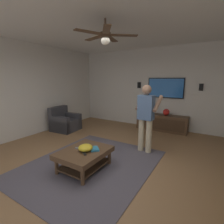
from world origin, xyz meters
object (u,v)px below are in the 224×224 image
coffee_table (84,155)px  person_standing (146,115)px  media_console (162,123)px  remote_black (84,153)px  ceiling_fan (105,37)px  bowl (86,148)px  tv (166,88)px  vase_round (166,112)px  armchair (65,122)px  wall_speaker_right (139,85)px  book (94,149)px  remote_grey (79,148)px  wall_speaker_left (201,87)px  remote_white (86,148)px

coffee_table → person_standing: bearing=-26.9°
person_standing → media_console: bearing=7.1°
remote_black → ceiling_fan: size_ratio=0.13×
bowl → media_console: bearing=-9.2°
tv → vase_round: size_ratio=5.60×
armchair → remote_black: 3.01m
media_console → bowl: (-3.41, 0.55, 0.19)m
wall_speaker_right → ceiling_fan: bearing=-168.8°
media_console → book: size_ratio=7.73×
bowl → remote_grey: 0.18m
person_standing → remote_black: 1.75m
armchair → ceiling_fan: ceiling_fan is taller
remote_grey → tv: bearing=56.7°
tv → person_standing: (-2.22, -0.13, -0.53)m
remote_black → ceiling_fan: ceiling_fan is taller
bowl → vase_round: bearing=-11.3°
tv → wall_speaker_left: 1.10m
media_console → vase_round: bearing=89.8°
coffee_table → ceiling_fan: 2.29m
tv → remote_black: tv is taller
armchair → remote_grey: 2.74m
wall_speaker_left → wall_speaker_right: (0.00, 2.09, 0.02)m
remote_white → wall_speaker_right: (3.59, 0.40, 1.13)m
book → wall_speaker_left: wall_speaker_left is taller
coffee_table → person_standing: 1.72m
bowl → wall_speaker_right: wall_speaker_right is taller
remote_black → vase_round: 3.59m
person_standing → wall_speaker_left: (2.23, -0.97, 0.59)m
wall_speaker_left → bowl: bearing=155.8°
remote_black → remote_grey: bearing=7.8°
tv → remote_grey: tv is taller
armchair → book: (-1.53, -2.47, 0.14)m
person_standing → remote_grey: bearing=152.6°
coffee_table → remote_grey: remote_grey is taller
book → media_console: bearing=-55.5°
person_standing → vase_round: size_ratio=7.45×
wall_speaker_right → person_standing: bearing=-153.4°
person_standing → ceiling_fan: ceiling_fan is taller
vase_round → wall_speaker_right: (0.25, 1.12, 0.88)m
ceiling_fan → vase_round: bearing=-9.0°
remote_grey → book: book is taller
book → wall_speaker_right: size_ratio=1.00×
remote_black → ceiling_fan: bearing=-69.9°
bowl → remote_black: 0.15m
wall_speaker_right → bowl: bearing=-173.2°
media_console → tv: 1.21m
armchair → wall_speaker_right: size_ratio=4.00×
armchair → remote_white: (-1.58, -2.31, 0.13)m
armchair → person_standing: (-0.22, -3.03, 0.65)m
remote_black → wall_speaker_left: wall_speaker_left is taller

